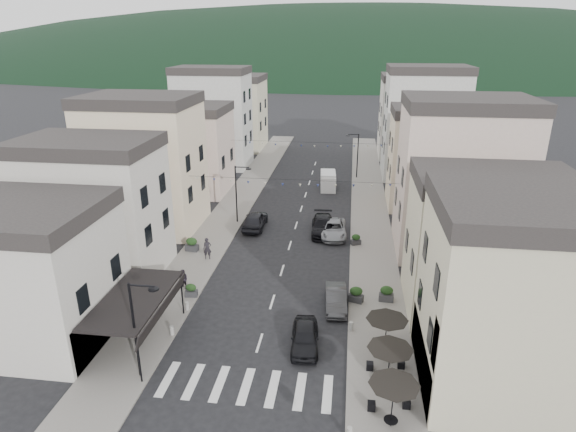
# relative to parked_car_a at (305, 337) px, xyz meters

# --- Properties ---
(ground) EXTENTS (700.00, 700.00, 0.00)m
(ground) POSITION_rel_parked_car_a_xyz_m (-2.86, -6.00, -0.71)
(ground) COLOR black
(ground) RESTS_ON ground
(sidewalk_left) EXTENTS (4.00, 76.00, 0.12)m
(sidewalk_left) POSITION_rel_parked_car_a_xyz_m (-10.36, 26.00, -0.65)
(sidewalk_left) COLOR slate
(sidewalk_left) RESTS_ON ground
(sidewalk_right) EXTENTS (4.00, 76.00, 0.12)m
(sidewalk_right) POSITION_rel_parked_car_a_xyz_m (4.64, 26.00, -0.65)
(sidewalk_right) COLOR slate
(sidewalk_right) RESTS_ON ground
(hill_backdrop) EXTENTS (640.00, 360.00, 70.00)m
(hill_backdrop) POSITION_rel_parked_car_a_xyz_m (-2.86, 294.00, -0.71)
(hill_backdrop) COLOR black
(hill_backdrop) RESTS_ON ground
(boutique_building) EXTENTS (12.00, 8.00, 8.00)m
(boutique_building) POSITION_rel_parked_car_a_xyz_m (-18.36, -1.00, 3.29)
(boutique_building) COLOR beige
(boutique_building) RESTS_ON ground
(bistro_building) EXTENTS (10.00, 8.00, 10.00)m
(bistro_building) POSITION_rel_parked_car_a_xyz_m (11.64, -2.00, 4.29)
(bistro_building) COLOR beige
(bistro_building) RESTS_ON ground
(boutique_awning) EXTENTS (3.77, 7.50, 3.28)m
(boutique_awning) POSITION_rel_parked_car_a_xyz_m (-10.11, -1.00, 2.40)
(boutique_awning) COLOR black
(boutique_awning) RESTS_ON ground
(buildings_row_left) EXTENTS (10.20, 54.16, 14.00)m
(buildings_row_left) POSITION_rel_parked_car_a_xyz_m (-17.36, 31.75, 5.41)
(buildings_row_left) COLOR beige
(buildings_row_left) RESTS_ON ground
(buildings_row_right) EXTENTS (10.20, 54.16, 14.50)m
(buildings_row_right) POSITION_rel_parked_car_a_xyz_m (11.64, 30.59, 5.61)
(buildings_row_right) COLOR beige
(buildings_row_right) RESTS_ON ground
(cafe_terrace) EXTENTS (2.50, 8.10, 2.53)m
(cafe_terrace) POSITION_rel_parked_car_a_xyz_m (4.84, -3.20, 1.65)
(cafe_terrace) COLOR black
(cafe_terrace) RESTS_ON ground
(streetlamp_left_near) EXTENTS (1.70, 0.56, 6.00)m
(streetlamp_left_near) POSITION_rel_parked_car_a_xyz_m (-8.69, -4.00, 2.99)
(streetlamp_left_near) COLOR black
(streetlamp_left_near) RESTS_ON ground
(streetlamp_left_far) EXTENTS (1.70, 0.56, 6.00)m
(streetlamp_left_far) POSITION_rel_parked_car_a_xyz_m (-8.69, 20.00, 2.99)
(streetlamp_left_far) COLOR black
(streetlamp_left_far) RESTS_ON ground
(streetlamp_right_far) EXTENTS (1.70, 0.56, 6.00)m
(streetlamp_right_far) POSITION_rel_parked_car_a_xyz_m (2.96, 38.00, 2.99)
(streetlamp_right_far) COLOR black
(streetlamp_right_far) RESTS_ON ground
(bollards) EXTENTS (11.66, 10.26, 0.60)m
(bollards) POSITION_rel_parked_car_a_xyz_m (-2.86, -0.50, -0.29)
(bollards) COLOR gray
(bollards) RESTS_ON ground
(bunting_near) EXTENTS (19.00, 0.28, 0.62)m
(bunting_near) POSITION_rel_parked_car_a_xyz_m (-2.86, 16.00, 4.94)
(bunting_near) COLOR black
(bunting_near) RESTS_ON ground
(bunting_far) EXTENTS (19.00, 0.28, 0.62)m
(bunting_far) POSITION_rel_parked_car_a_xyz_m (-2.86, 32.00, 4.94)
(bunting_far) COLOR black
(bunting_far) RESTS_ON ground
(parked_car_a) EXTENTS (1.98, 4.29, 1.42)m
(parked_car_a) POSITION_rel_parked_car_a_xyz_m (0.00, 0.00, 0.00)
(parked_car_a) COLOR black
(parked_car_a) RESTS_ON ground
(parked_car_b) EXTENTS (1.71, 4.22, 1.36)m
(parked_car_b) POSITION_rel_parked_car_a_xyz_m (1.74, 4.88, -0.03)
(parked_car_b) COLOR #353538
(parked_car_b) RESTS_ON ground
(parked_car_c) EXTENTS (2.64, 5.25, 1.43)m
(parked_car_c) POSITION_rel_parked_car_a_xyz_m (1.01, 17.82, 0.00)
(parked_car_c) COLOR gray
(parked_car_c) RESTS_ON ground
(parked_car_d) EXTENTS (2.46, 5.39, 1.53)m
(parked_car_d) POSITION_rel_parked_car_a_xyz_m (-0.06, 18.38, 0.05)
(parked_car_d) COLOR black
(parked_car_d) RESTS_ON ground
(parked_car_e) EXTENTS (2.01, 4.97, 1.69)m
(parked_car_e) POSITION_rel_parked_car_a_xyz_m (-6.86, 18.80, 0.13)
(parked_car_e) COLOR black
(parked_car_e) RESTS_ON ground
(delivery_van) EXTENTS (2.15, 4.72, 2.20)m
(delivery_van) POSITION_rel_parked_car_a_xyz_m (-0.35, 32.95, 0.37)
(delivery_van) COLOR silver
(delivery_van) RESTS_ON ground
(pedestrian_a) EXTENTS (0.79, 0.63, 1.90)m
(pedestrian_a) POSITION_rel_parked_car_a_xyz_m (-9.47, 11.10, 0.36)
(pedestrian_a) COLOR black
(pedestrian_a) RESTS_ON sidewalk_left
(pedestrian_b) EXTENTS (0.92, 0.84, 1.53)m
(pedestrian_b) POSITION_rel_parked_car_a_xyz_m (-9.80, 5.90, 0.17)
(pedestrian_b) COLOR black
(pedestrian_b) RESTS_ON sidewalk_left
(planter_la) EXTENTS (0.95, 0.59, 1.01)m
(planter_la) POSITION_rel_parked_car_a_xyz_m (-8.86, 4.83, -0.10)
(planter_la) COLOR #2F2F32
(planter_la) RESTS_ON sidewalk_left
(planter_lb) EXTENTS (1.19, 0.76, 1.25)m
(planter_lb) POSITION_rel_parked_car_a_xyz_m (-11.33, 12.51, 0.02)
(planter_lb) COLOR #2C2D2F
(planter_lb) RESTS_ON sidewalk_left
(planter_ra) EXTENTS (1.08, 0.64, 1.17)m
(planter_ra) POSITION_rel_parked_car_a_xyz_m (5.31, 6.06, -0.02)
(planter_ra) COLOR #333335
(planter_ra) RESTS_ON sidewalk_right
(planter_rb) EXTENTS (1.17, 0.87, 1.17)m
(planter_rb) POSITION_rel_parked_car_a_xyz_m (3.14, 5.67, -0.02)
(planter_rb) COLOR #2F2F31
(planter_rb) RESTS_ON sidewalk_right
(planter_rc) EXTENTS (1.01, 0.81, 0.99)m
(planter_rc) POSITION_rel_parked_car_a_xyz_m (3.14, 15.80, -0.11)
(planter_rc) COLOR #2D2C2F
(planter_rc) RESTS_ON sidewalk_right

